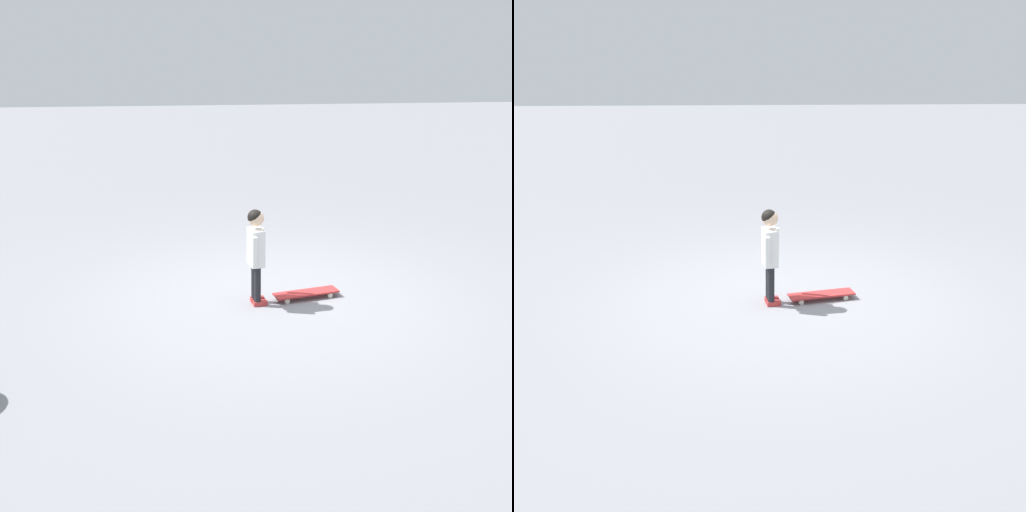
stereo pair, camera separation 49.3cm
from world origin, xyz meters
The scene contains 3 objects.
ground_plane centered at (0.00, 0.00, 0.00)m, with size 50.00×50.00×0.00m, color gray.
child_person centered at (0.17, -0.27, 0.66)m, with size 0.39×0.21×1.06m.
skateboard centered at (0.09, 0.30, 0.06)m, with size 0.34×0.76×0.07m.
Camera 2 is at (6.31, -0.57, 2.64)m, focal length 42.71 mm.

